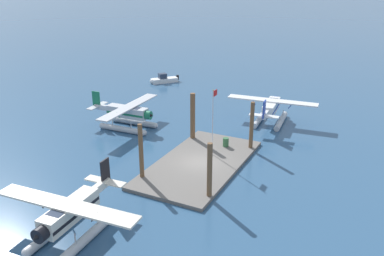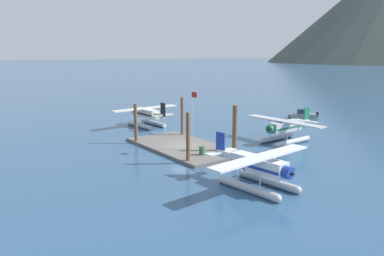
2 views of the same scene
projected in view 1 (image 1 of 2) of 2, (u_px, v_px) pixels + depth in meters
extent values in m
plane|color=#2D5175|center=(200.00, 165.00, 37.11)|extent=(1200.00, 1200.00, 0.00)
cube|color=#66605B|center=(200.00, 163.00, 37.05)|extent=(14.13, 7.18, 0.30)
cylinder|color=brown|center=(210.00, 172.00, 30.69)|extent=(0.40, 0.40, 4.71)
cylinder|color=brown|center=(252.00, 127.00, 39.33)|extent=(0.39, 0.39, 5.00)
cylinder|color=brown|center=(141.00, 153.00, 33.55)|extent=(0.38, 0.38, 5.05)
cylinder|color=brown|center=(193.00, 117.00, 41.69)|extent=(0.51, 0.51, 5.13)
cylinder|color=silver|center=(213.00, 123.00, 37.47)|extent=(0.08, 0.08, 6.28)
cube|color=red|center=(215.00, 93.00, 36.85)|extent=(0.90, 0.03, 0.56)
sphere|color=gold|center=(213.00, 90.00, 36.33)|extent=(0.10, 0.10, 0.10)
cylinder|color=#33663D|center=(226.00, 142.00, 40.23)|extent=(0.58, 0.58, 0.88)
torus|color=#33663D|center=(226.00, 142.00, 40.23)|extent=(0.62, 0.62, 0.04)
cylinder|color=#B7BABF|center=(134.00, 122.00, 46.92)|extent=(0.88, 5.62, 0.64)
sphere|color=#B7BABF|center=(155.00, 125.00, 45.85)|extent=(0.64, 0.64, 0.64)
cylinder|color=#B7BABF|center=(122.00, 129.00, 44.79)|extent=(0.88, 5.62, 0.64)
sphere|color=#B7BABF|center=(144.00, 133.00, 43.72)|extent=(0.64, 0.64, 0.64)
cylinder|color=#B7BABF|center=(143.00, 118.00, 46.22)|extent=(0.10, 0.10, 0.70)
cylinder|color=#B7BABF|center=(125.00, 115.00, 47.14)|extent=(0.10, 0.10, 0.70)
cylinder|color=#B7BABF|center=(131.00, 125.00, 44.09)|extent=(0.10, 0.10, 0.70)
cylinder|color=#B7BABF|center=(113.00, 122.00, 45.01)|extent=(0.10, 0.10, 0.70)
cube|color=silver|center=(127.00, 112.00, 45.28)|extent=(1.45, 4.85, 1.20)
cube|color=#196B47|center=(127.00, 113.00, 45.31)|extent=(1.46, 4.75, 0.24)
cube|color=#283347|center=(135.00, 110.00, 44.75)|extent=(1.10, 1.15, 0.56)
cube|color=silver|center=(129.00, 107.00, 44.93)|extent=(10.45, 1.85, 0.14)
cylinder|color=#196B47|center=(140.00, 104.00, 46.92)|extent=(0.62, 0.11, 0.84)
cylinder|color=#196B47|center=(118.00, 115.00, 43.17)|extent=(0.62, 0.11, 0.84)
cylinder|color=#196B47|center=(148.00, 115.00, 44.24)|extent=(0.99, 0.64, 0.96)
cone|color=black|center=(152.00, 116.00, 44.07)|extent=(0.37, 0.37, 0.36)
cube|color=silver|center=(103.00, 107.00, 46.49)|extent=(0.54, 2.22, 0.56)
cube|color=#196B47|center=(96.00, 99.00, 46.53)|extent=(0.16, 1.00, 1.90)
cube|color=silver|center=(97.00, 106.00, 46.76)|extent=(3.23, 0.94, 0.10)
cylinder|color=#B7BABF|center=(88.00, 237.00, 26.43)|extent=(5.63, 1.01, 0.64)
cylinder|color=#B7BABF|center=(57.00, 228.00, 27.34)|extent=(5.63, 1.01, 0.64)
sphere|color=#B7BABF|center=(27.00, 253.00, 24.93)|extent=(0.64, 0.64, 0.64)
cylinder|color=#B7BABF|center=(75.00, 239.00, 25.16)|extent=(0.10, 0.10, 0.70)
cylinder|color=#B7BABF|center=(98.00, 219.00, 27.22)|extent=(0.10, 0.10, 0.70)
cylinder|color=#B7BABF|center=(44.00, 229.00, 26.07)|extent=(0.10, 0.10, 0.70)
cylinder|color=#B7BABF|center=(68.00, 211.00, 28.13)|extent=(0.10, 0.10, 0.70)
cube|color=silver|center=(70.00, 211.00, 26.31)|extent=(4.87, 1.56, 1.20)
cube|color=black|center=(70.00, 213.00, 26.34)|extent=(4.78, 1.57, 0.24)
cube|color=#283347|center=(58.00, 216.00, 25.26)|extent=(1.17, 1.13, 0.56)
cube|color=silver|center=(66.00, 205.00, 25.81)|extent=(2.09, 10.47, 0.14)
cylinder|color=black|center=(95.00, 217.00, 25.13)|extent=(0.12, 0.63, 0.84)
cylinder|color=black|center=(39.00, 202.00, 26.73)|extent=(0.12, 0.63, 0.84)
cylinder|color=black|center=(40.00, 234.00, 23.98)|extent=(0.66, 1.00, 0.96)
cone|color=black|center=(35.00, 239.00, 23.60)|extent=(0.37, 0.38, 0.36)
cube|color=silver|center=(99.00, 187.00, 29.07)|extent=(2.22, 0.59, 0.56)
cube|color=black|center=(105.00, 172.00, 29.54)|extent=(1.01, 0.19, 1.90)
cube|color=silver|center=(105.00, 181.00, 29.72)|extent=(1.01, 3.25, 0.10)
cylinder|color=#B7BABF|center=(260.00, 119.00, 48.03)|extent=(5.64, 1.15, 0.64)
sphere|color=#B7BABF|center=(265.00, 112.00, 50.47)|extent=(0.64, 0.64, 0.64)
cylinder|color=#B7BABF|center=(281.00, 121.00, 47.18)|extent=(5.64, 1.15, 0.64)
sphere|color=#B7BABF|center=(285.00, 114.00, 49.62)|extent=(0.64, 0.64, 0.64)
cylinder|color=#B7BABF|center=(262.00, 110.00, 48.84)|extent=(0.10, 0.10, 0.70)
cylinder|color=#B7BABF|center=(258.00, 116.00, 46.75)|extent=(0.10, 0.10, 0.70)
cylinder|color=#B7BABF|center=(283.00, 113.00, 47.99)|extent=(0.10, 0.10, 0.70)
cylinder|color=#B7BABF|center=(279.00, 119.00, 45.90)|extent=(0.10, 0.10, 0.70)
cube|color=white|center=(271.00, 107.00, 47.03)|extent=(4.89, 1.67, 1.20)
cube|color=#1E389E|center=(271.00, 108.00, 47.07)|extent=(4.80, 1.69, 0.24)
cube|color=#283347|center=(273.00, 102.00, 47.85)|extent=(1.19, 1.15, 0.56)
cube|color=white|center=(272.00, 101.00, 47.05)|extent=(2.35, 10.48, 0.14)
cylinder|color=#1E389E|center=(253.00, 101.00, 47.92)|extent=(0.14, 0.63, 0.84)
cylinder|color=#1E389E|center=(291.00, 105.00, 46.42)|extent=(0.14, 0.63, 0.84)
cylinder|color=#1E389E|center=(275.00, 100.00, 49.38)|extent=(0.69, 1.01, 0.96)
cone|color=black|center=(276.00, 99.00, 49.77)|extent=(0.38, 0.39, 0.36)
cube|color=white|center=(265.00, 114.00, 44.17)|extent=(2.23, 0.64, 0.56)
cube|color=#1E389E|center=(264.00, 109.00, 43.08)|extent=(1.01, 0.21, 1.90)
cube|color=white|center=(264.00, 116.00, 43.44)|extent=(1.09, 3.26, 0.10)
cube|color=silver|center=(164.00, 80.00, 65.22)|extent=(4.16, 3.87, 0.70)
sphere|color=silver|center=(152.00, 82.00, 64.46)|extent=(0.70, 0.70, 0.70)
cube|color=#283347|center=(163.00, 76.00, 64.84)|extent=(1.63, 1.62, 0.80)
cube|color=black|center=(178.00, 77.00, 65.95)|extent=(0.48, 0.48, 0.80)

